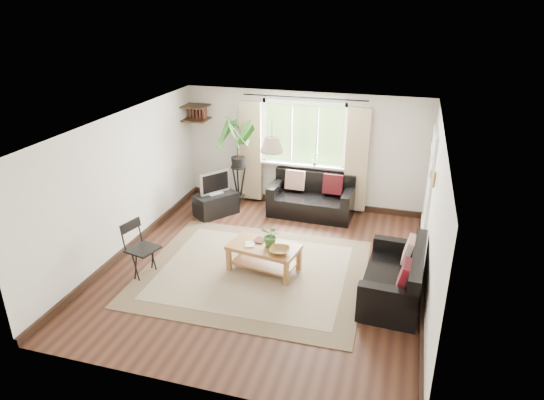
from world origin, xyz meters
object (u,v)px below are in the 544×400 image
(palm_stand, at_px, (238,163))
(coffee_table, at_px, (264,258))
(sofa_right, at_px, (393,274))
(tv_stand, at_px, (216,204))
(sofa_back, at_px, (311,197))
(folding_chair, at_px, (143,250))

(palm_stand, bearing_deg, coffee_table, -61.80)
(coffee_table, bearing_deg, sofa_right, -4.94)
(sofa_right, relative_size, tv_stand, 1.92)
(tv_stand, distance_m, palm_stand, 0.97)
(sofa_back, distance_m, tv_stand, 1.94)
(sofa_back, xyz_separation_m, sofa_right, (1.76, -2.53, -0.02))
(sofa_back, distance_m, sofa_right, 3.08)
(coffee_table, relative_size, tv_stand, 1.33)
(sofa_back, xyz_separation_m, coffee_table, (-0.28, -2.36, -0.17))
(tv_stand, relative_size, folding_chair, 0.93)
(coffee_table, height_order, palm_stand, palm_stand)
(folding_chair, bearing_deg, sofa_right, -69.10)
(sofa_right, xyz_separation_m, coffee_table, (-2.03, 0.18, -0.15))
(coffee_table, bearing_deg, sofa_back, 83.25)
(palm_stand, xyz_separation_m, folding_chair, (-0.49, -3.06, -0.49))
(sofa_back, bearing_deg, tv_stand, -162.11)
(folding_chair, bearing_deg, coffee_table, -56.08)
(sofa_right, xyz_separation_m, palm_stand, (-3.33, 2.58, 0.56))
(palm_stand, height_order, folding_chair, palm_stand)
(tv_stand, relative_size, palm_stand, 0.45)
(coffee_table, relative_size, folding_chair, 1.24)
(sofa_right, height_order, palm_stand, palm_stand)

